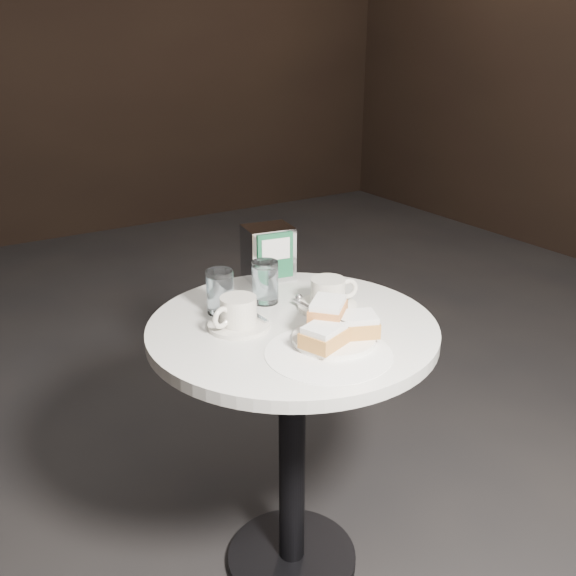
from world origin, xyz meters
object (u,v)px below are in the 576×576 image
at_px(cafe_table, 292,395).
at_px(water_glass_right, 265,283).
at_px(water_glass_left, 220,292).
at_px(coffee_cup_left, 238,315).
at_px(beignet_plate, 335,329).
at_px(coffee_cup_right, 328,295).
at_px(napkin_dispenser, 268,252).

xyz_separation_m(cafe_table, water_glass_right, (0.01, 0.15, 0.25)).
xyz_separation_m(cafe_table, water_glass_left, (-0.11, 0.15, 0.25)).
relative_size(coffee_cup_left, water_glass_left, 1.70).
bearing_deg(beignet_plate, coffee_cup_right, 59.16).
relative_size(cafe_table, coffee_cup_right, 4.19).
distance_m(coffee_cup_right, water_glass_left, 0.27).
bearing_deg(coffee_cup_left, water_glass_right, 19.04).
height_order(cafe_table, water_glass_right, water_glass_right).
bearing_deg(water_glass_left, coffee_cup_left, -93.28).
distance_m(cafe_table, water_glass_left, 0.32).
xyz_separation_m(coffee_cup_left, napkin_dispenser, (0.23, 0.25, 0.04)).
height_order(cafe_table, coffee_cup_left, coffee_cup_left).
height_order(coffee_cup_right, water_glass_right, water_glass_right).
bearing_deg(coffee_cup_right, beignet_plate, -109.28).
relative_size(beignet_plate, coffee_cup_right, 1.18).
distance_m(coffee_cup_right, water_glass_right, 0.17).
xyz_separation_m(cafe_table, coffee_cup_right, (0.13, 0.03, 0.23)).
xyz_separation_m(coffee_cup_right, napkin_dispenser, (-0.02, 0.26, 0.04)).
xyz_separation_m(coffee_cup_left, water_glass_right, (0.13, 0.10, 0.02)).
relative_size(coffee_cup_right, water_glass_right, 1.61).
relative_size(beignet_plate, water_glass_left, 1.90).
relative_size(cafe_table, napkin_dispenser, 4.92).
distance_m(cafe_table, coffee_cup_right, 0.27).
xyz_separation_m(cafe_table, beignet_plate, (0.03, -0.14, 0.23)).
bearing_deg(water_glass_left, coffee_cup_right, -26.82).
distance_m(coffee_cup_left, coffee_cup_right, 0.25).
bearing_deg(beignet_plate, cafe_table, 101.41).
distance_m(beignet_plate, water_glass_right, 0.29).
height_order(beignet_plate, water_glass_right, water_glass_right).
xyz_separation_m(cafe_table, napkin_dispenser, (0.11, 0.30, 0.27)).
height_order(coffee_cup_right, water_glass_left, water_glass_left).
relative_size(cafe_table, water_glass_right, 6.75).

